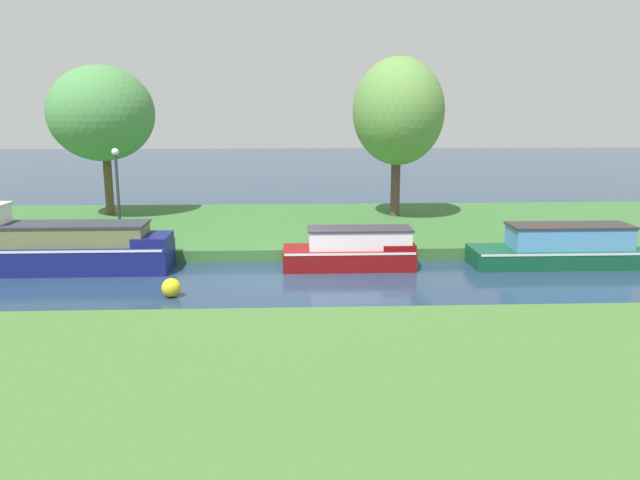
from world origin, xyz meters
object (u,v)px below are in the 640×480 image
object	(u,v)px
navy_narrowboat	(50,248)
willow_tree_left	(101,114)
lamp_post	(117,185)
channel_buoy	(171,288)
willow_tree_centre	(398,112)
maroon_cruiser	(353,250)
forest_barge	(560,248)
mooring_post_far	(320,237)
mooring_post_near	(59,240)

from	to	relation	value
navy_narrowboat	willow_tree_left	world-z (taller)	willow_tree_left
lamp_post	channel_buoy	size ratio (longest dim) A/B	6.28
willow_tree_centre	maroon_cruiser	bearing A→B (deg)	-109.45
lamp_post	forest_barge	bearing A→B (deg)	-9.00
willow_tree_centre	lamp_post	world-z (taller)	willow_tree_centre
lamp_post	mooring_post_far	distance (m)	7.12
willow_tree_left	channel_buoy	world-z (taller)	willow_tree_left
channel_buoy	willow_tree_left	bearing A→B (deg)	113.51
mooring_post_near	channel_buoy	distance (m)	6.10
navy_narrowboat	lamp_post	size ratio (longest dim) A/B	2.32
lamp_post	mooring_post_far	world-z (taller)	lamp_post
maroon_cruiser	willow_tree_centre	size ratio (longest dim) A/B	0.62
willow_tree_left	channel_buoy	distance (m)	12.51
forest_barge	mooring_post_far	xyz separation A→B (m)	(-7.66, 1.25, 0.16)
mooring_post_far	mooring_post_near	bearing A→B (deg)	180.00
mooring_post_near	channel_buoy	bearing A→B (deg)	-43.47
navy_narrowboat	lamp_post	world-z (taller)	lamp_post
willow_tree_centre	willow_tree_left	bearing A→B (deg)	176.53
maroon_cruiser	mooring_post_far	world-z (taller)	maroon_cruiser
willow_tree_centre	mooring_post_near	xyz separation A→B (m)	(-12.07, -5.79, -4.09)
navy_narrowboat	mooring_post_far	bearing A→B (deg)	8.47
maroon_cruiser	channel_buoy	xyz separation A→B (m)	(-5.17, -2.93, -0.31)
navy_narrowboat	willow_tree_centre	distance (m)	14.42
lamp_post	mooring_post_near	size ratio (longest dim) A/B	5.33
forest_barge	willow_tree_left	size ratio (longest dim) A/B	0.85
maroon_cruiser	mooring_post_near	size ratio (longest dim) A/B	6.77
mooring_post_far	navy_narrowboat	bearing A→B (deg)	-171.53
lamp_post	channel_buoy	bearing A→B (deg)	-62.81
forest_barge	channel_buoy	xyz separation A→B (m)	(-11.81, -2.93, -0.31)
mooring_post_near	mooring_post_far	distance (m)	8.57
maroon_cruiser	mooring_post_far	distance (m)	1.62
forest_barge	lamp_post	world-z (taller)	lamp_post
forest_barge	maroon_cruiser	bearing A→B (deg)	180.00
willow_tree_left	willow_tree_centre	xyz separation A→B (m)	(12.32, -0.75, 0.09)
willow_tree_centre	mooring_post_far	bearing A→B (deg)	-121.18
forest_barge	channel_buoy	world-z (taller)	forest_barge
willow_tree_centre	forest_barge	bearing A→B (deg)	-59.47
willow_tree_centre	lamp_post	size ratio (longest dim) A/B	2.05
forest_barge	willow_tree_centre	distance (m)	9.21
navy_narrowboat	channel_buoy	xyz separation A→B (m)	(4.25, -2.93, -0.46)
lamp_post	mooring_post_near	distance (m)	2.64
maroon_cruiser	lamp_post	size ratio (longest dim) A/B	1.27
willow_tree_left	channel_buoy	xyz separation A→B (m)	(4.66, -10.72, -4.45)
navy_narrowboat	willow_tree_left	xyz separation A→B (m)	(-0.42, 7.79, 3.99)
forest_barge	navy_narrowboat	size ratio (longest dim) A/B	0.71
mooring_post_near	maroon_cruiser	bearing A→B (deg)	-7.44
mooring_post_near	mooring_post_far	xyz separation A→B (m)	(8.57, 0.00, 0.02)
navy_narrowboat	channel_buoy	world-z (taller)	navy_narrowboat
channel_buoy	forest_barge	bearing A→B (deg)	13.93
navy_narrowboat	mooring_post_near	bearing A→B (deg)	97.59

